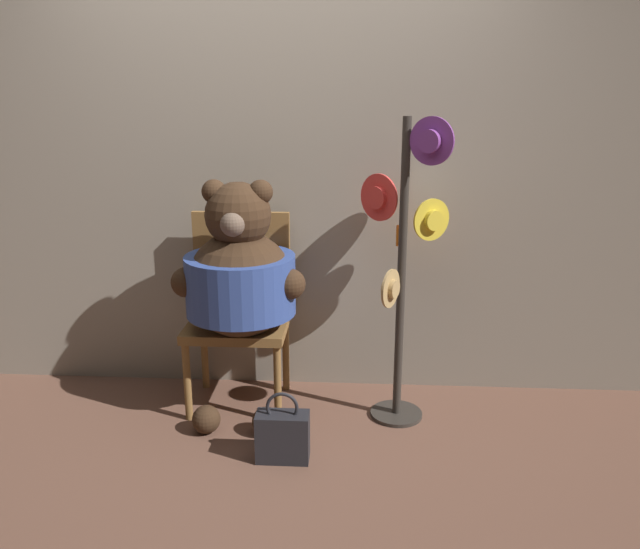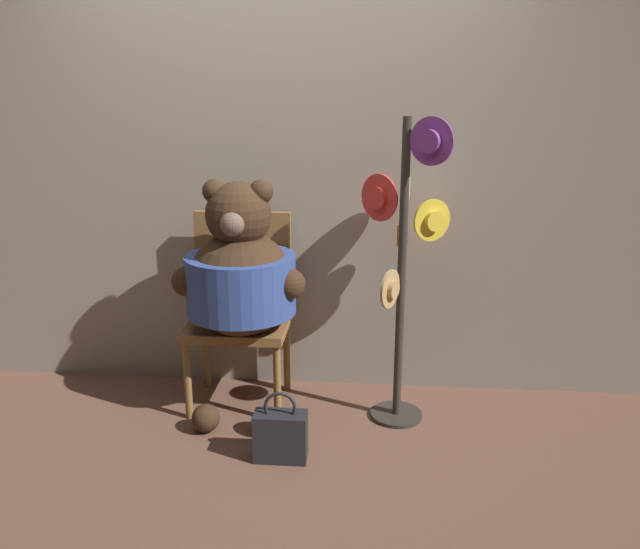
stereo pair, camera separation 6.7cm
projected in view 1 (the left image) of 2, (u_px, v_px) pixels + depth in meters
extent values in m
plane|color=brown|center=(272.00, 427.00, 3.27)|extent=(14.00, 14.00, 0.00)
cube|color=gray|center=(282.00, 184.00, 3.51)|extent=(8.00, 0.10, 2.38)
cylinder|color=olive|center=(187.00, 382.00, 3.29)|extent=(0.04, 0.04, 0.43)
cylinder|color=olive|center=(278.00, 384.00, 3.26)|extent=(0.04, 0.04, 0.43)
cylinder|color=olive|center=(205.00, 353.00, 3.66)|extent=(0.04, 0.04, 0.43)
cylinder|color=olive|center=(286.00, 355.00, 3.63)|extent=(0.04, 0.04, 0.43)
cube|color=olive|center=(237.00, 327.00, 3.39)|extent=(0.54, 0.44, 0.05)
cube|color=olive|center=(242.00, 262.00, 3.50)|extent=(0.54, 0.04, 0.57)
sphere|color=#3D2819|center=(241.00, 284.00, 3.25)|extent=(0.56, 0.56, 0.56)
cylinder|color=#334C99|center=(241.00, 284.00, 3.25)|extent=(0.58, 0.58, 0.31)
sphere|color=#3D2819|center=(238.00, 215.00, 3.15)|extent=(0.34, 0.34, 0.34)
sphere|color=#3D2819|center=(214.00, 192.00, 3.13)|extent=(0.12, 0.12, 0.12)
sphere|color=#3D2819|center=(261.00, 192.00, 3.11)|extent=(0.12, 0.12, 0.12)
sphere|color=brown|center=(233.00, 224.00, 3.02)|extent=(0.12, 0.12, 0.12)
sphere|color=#3D2819|center=(186.00, 282.00, 3.19)|extent=(0.16, 0.16, 0.16)
sphere|color=#3D2819|center=(290.00, 284.00, 3.16)|extent=(0.16, 0.16, 0.16)
sphere|color=#3D2819|center=(206.00, 419.00, 3.20)|extent=(0.15, 0.15, 0.15)
sphere|color=#3D2819|center=(266.00, 421.00, 3.18)|extent=(0.15, 0.15, 0.15)
cylinder|color=#332D28|center=(396.00, 413.00, 3.39)|extent=(0.28, 0.28, 0.02)
cylinder|color=#332D28|center=(401.00, 276.00, 3.17)|extent=(0.04, 0.04, 1.58)
cylinder|color=red|center=(379.00, 197.00, 3.18)|extent=(0.18, 0.18, 0.24)
cylinder|color=red|center=(379.00, 197.00, 3.18)|extent=(0.13, 0.12, 0.12)
cylinder|color=yellow|center=(431.00, 220.00, 3.17)|extent=(0.19, 0.12, 0.22)
cylinder|color=yellow|center=(431.00, 220.00, 3.17)|extent=(0.13, 0.11, 0.10)
cylinder|color=tan|center=(391.00, 288.00, 3.07)|extent=(0.10, 0.18, 0.20)
cylinder|color=tan|center=(391.00, 288.00, 3.07)|extent=(0.10, 0.11, 0.09)
cylinder|color=#7A388E|center=(432.00, 141.00, 2.90)|extent=(0.20, 0.14, 0.23)
cylinder|color=#7A388E|center=(432.00, 141.00, 2.90)|extent=(0.13, 0.13, 0.11)
cylinder|color=silver|center=(405.00, 189.00, 3.22)|extent=(0.03, 0.25, 0.25)
cylinder|color=silver|center=(405.00, 189.00, 3.22)|extent=(0.05, 0.12, 0.12)
cylinder|color=orange|center=(401.00, 236.00, 3.27)|extent=(0.02, 0.23, 0.23)
cylinder|color=orange|center=(401.00, 236.00, 3.27)|extent=(0.06, 0.11, 0.11)
cube|color=#232328|center=(283.00, 437.00, 2.95)|extent=(0.25, 0.12, 0.24)
torus|color=#232328|center=(282.00, 407.00, 2.91)|extent=(0.15, 0.02, 0.15)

